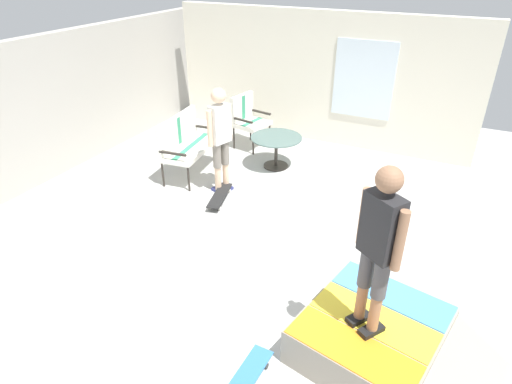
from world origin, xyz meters
TOP-DOWN VIEW (x-y plane):
  - ground_plane at (0.00, 0.00)m, footprint 12.00×12.00m
  - back_wall_cinderblock at (0.00, 4.00)m, footprint 9.00×0.20m
  - house_facade at (3.80, 0.49)m, footprint 0.23×6.00m
  - skate_ramp at (-1.14, -1.85)m, footprint 1.62×1.96m
  - patio_bench at (1.30, 1.97)m, footprint 1.31×0.69m
  - patio_chair_near_house at (2.84, 1.57)m, footprint 0.71×0.65m
  - patio_table at (2.21, 0.67)m, footprint 0.90×0.90m
  - person_watching at (1.02, 1.09)m, footprint 0.46×0.31m
  - person_skater at (-1.26, -1.77)m, footprint 0.35×0.41m
  - skateboard_by_bench at (0.71, 0.95)m, footprint 0.82×0.39m
  - skateboard_spare at (-2.06, -0.92)m, footprint 0.81×0.23m

SIDE VIEW (x-z plane):
  - ground_plane at x=0.00m, z-range -0.10..0.00m
  - skateboard_by_bench at x=0.71m, z-range 0.03..0.14m
  - skateboard_spare at x=-2.06m, z-range 0.03..0.14m
  - skate_ramp at x=-1.14m, z-range 0.00..0.41m
  - patio_table at x=2.21m, z-range 0.12..0.69m
  - patio_chair_near_house at x=2.84m, z-range 0.10..1.12m
  - patio_bench at x=1.30m, z-range 0.11..1.13m
  - person_watching at x=1.02m, z-range 0.14..1.82m
  - back_wall_cinderblock at x=0.00m, z-range 0.00..2.28m
  - house_facade at x=3.80m, z-range 0.00..2.49m
  - person_skater at x=-1.26m, z-range 0.54..2.17m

